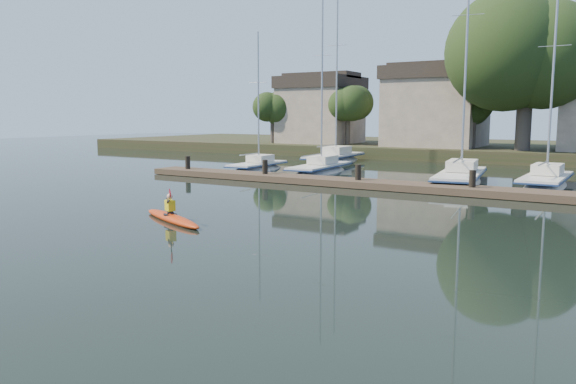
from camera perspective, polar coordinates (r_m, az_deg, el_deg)
The scene contains 9 objects.
ground at distance 16.90m, azimuth -3.14°, elevation -5.27°, with size 160.00×160.00×0.00m, color black.
kayak at distance 20.84m, azimuth -11.74°, elevation -2.45°, with size 4.22×2.29×1.39m.
dock at distance 29.33m, azimuth 12.47°, elevation 0.54°, with size 34.00×2.00×1.80m.
sailboat_0 at distance 39.22m, azimuth -3.11°, elevation 1.95°, with size 2.25×6.78×10.60m.
sailboat_1 at distance 37.33m, azimuth 3.26°, elevation 1.64°, with size 2.59×8.23×13.26m.
sailboat_2 at distance 33.17m, azimuth 17.08°, elevation 0.50°, with size 3.49×9.84×15.95m.
sailboat_3 at distance 33.29m, azimuth 24.66°, elevation 0.17°, with size 2.28×8.06×12.92m.
sailboat_5 at distance 45.91m, azimuth 4.74°, elevation 2.75°, with size 2.80×9.82×16.08m.
shore at distance 54.42m, azimuth 23.25°, elevation 6.55°, with size 90.00×25.25×12.75m.
Camera 1 is at (9.31, -13.58, 3.82)m, focal length 35.00 mm.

